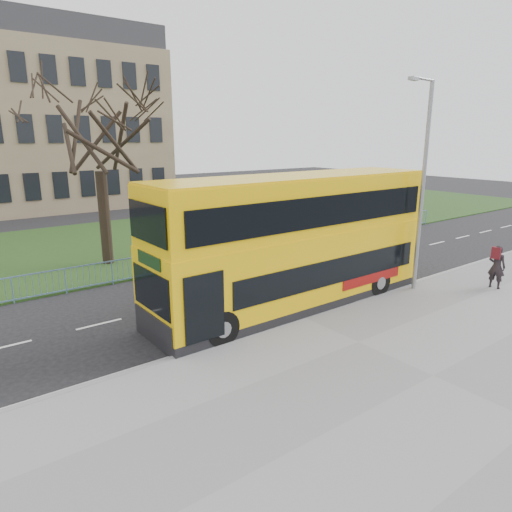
{
  "coord_description": "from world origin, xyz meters",
  "views": [
    {
      "loc": [
        -10.56,
        -12.76,
        6.41
      ],
      "look_at": [
        -0.2,
        1.0,
        1.89
      ],
      "focal_mm": 32.0,
      "sensor_mm": 36.0,
      "label": 1
    }
  ],
  "objects": [
    {
      "name": "ground",
      "position": [
        0.0,
        0.0,
        0.0
      ],
      "size": [
        120.0,
        120.0,
        0.0
      ],
      "primitive_type": "plane",
      "color": "black",
      "rests_on": "ground"
    },
    {
      "name": "street_lamp",
      "position": [
        5.89,
        -2.01,
        4.74
      ],
      "size": [
        1.78,
        0.36,
        8.42
      ],
      "rotation": [
        0.0,
        0.0,
        0.11
      ],
      "color": "gray",
      "rests_on": "pavement"
    },
    {
      "name": "bare_tree",
      "position": [
        -3.0,
        10.0,
        5.66
      ],
      "size": [
        7.81,
        7.81,
        11.15
      ],
      "primitive_type": null,
      "color": "black",
      "rests_on": "grass_verge"
    },
    {
      "name": "yellow_bus",
      "position": [
        0.77,
        -0.25,
        2.67
      ],
      "size": [
        11.9,
        2.91,
        4.98
      ],
      "rotation": [
        0.0,
        0.0,
        0.0
      ],
      "color": "yellow",
      "rests_on": "ground"
    },
    {
      "name": "grass_verge",
      "position": [
        0.0,
        14.3,
        0.04
      ],
      "size": [
        80.0,
        15.4,
        0.08
      ],
      "primitive_type": "cube",
      "color": "#203C15",
      "rests_on": "ground"
    },
    {
      "name": "pavement",
      "position": [
        0.0,
        -6.75,
        0.06
      ],
      "size": [
        80.0,
        10.5,
        0.12
      ],
      "primitive_type": "cube",
      "color": "slate",
      "rests_on": "ground"
    },
    {
      "name": "pedestrian",
      "position": [
        8.8,
        -4.05,
        1.06
      ],
      "size": [
        0.55,
        0.74,
        1.87
      ],
      "primitive_type": "imported",
      "rotation": [
        0.0,
        0.0,
        1.72
      ],
      "color": "black",
      "rests_on": "pavement"
    },
    {
      "name": "guard_railing",
      "position": [
        0.0,
        6.6,
        0.55
      ],
      "size": [
        40.0,
        0.12,
        1.1
      ],
      "primitive_type": null,
      "color": "#658FB5",
      "rests_on": "ground"
    },
    {
      "name": "kerb",
      "position": [
        0.0,
        -1.55,
        0.07
      ],
      "size": [
        80.0,
        0.2,
        0.14
      ],
      "primitive_type": "cube",
      "color": "gray",
      "rests_on": "ground"
    }
  ]
}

